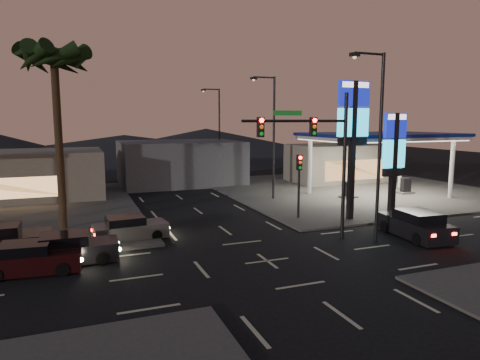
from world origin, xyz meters
name	(u,v)px	position (x,y,z in m)	size (l,w,h in m)	color
ground	(267,261)	(0.00, 0.00, 0.00)	(140.00, 140.00, 0.00)	black
corner_lot_ne	(350,189)	(16.00, 16.00, 0.06)	(24.00, 24.00, 0.12)	#47443F
gas_station	(380,138)	(16.00, 12.00, 5.08)	(12.20, 8.20, 5.47)	silver
convenience_store	(338,163)	(18.00, 21.00, 2.00)	(10.00, 6.00, 4.00)	#726B5B
pylon_sign_tall	(353,123)	(8.50, 5.50, 6.39)	(2.20, 0.35, 9.00)	black
pylon_sign_short	(394,150)	(11.00, 4.50, 4.66)	(1.60, 0.35, 7.00)	black
traffic_signal_mast	(317,145)	(3.76, 1.99, 5.23)	(6.10, 0.39, 8.00)	black
pedestal_signal	(299,176)	(5.50, 6.98, 2.92)	(0.32, 0.39, 4.30)	black
streetlight_near	(377,136)	(6.79, 1.00, 5.72)	(2.14, 0.25, 10.00)	black
streetlight_mid	(272,131)	(6.79, 14.00, 5.72)	(2.14, 0.25, 10.00)	black
streetlight_far	(218,128)	(6.79, 28.00, 5.72)	(2.14, 0.25, 10.00)	black
palm_a	(55,69)	(-9.00, 9.50, 9.43)	(4.41, 4.41, 10.86)	black
building_far_west	(0,176)	(-14.00, 22.00, 2.00)	(16.00, 8.00, 4.00)	#726B5B
building_far_mid	(180,162)	(2.00, 26.00, 2.20)	(12.00, 9.00, 4.40)	#4C4C51
hill_right	(206,142)	(15.00, 60.00, 2.50)	(50.00, 50.00, 5.00)	black
hill_center	(124,146)	(0.00, 60.00, 2.00)	(60.00, 60.00, 4.00)	black
car_lane_a_front	(70,249)	(-8.58, 3.03, 0.64)	(4.27, 1.86, 1.38)	black
car_lane_a_mid	(31,259)	(-10.15, 2.25, 0.62)	(4.22, 2.02, 1.34)	black
car_lane_b_front	(129,229)	(-5.56, 6.04, 0.61)	(4.16, 2.01, 1.32)	#565659
car_lane_b_mid	(0,242)	(-11.75, 5.32, 0.71)	(4.74, 2.03, 1.53)	black
suv_station	(415,225)	(9.47, 0.73, 0.72)	(2.38, 4.80, 1.54)	black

